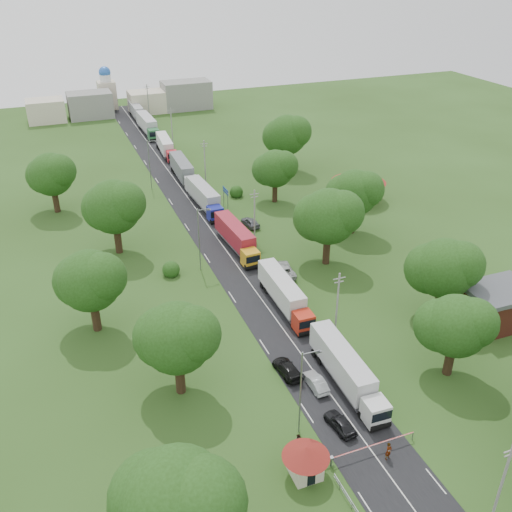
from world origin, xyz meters
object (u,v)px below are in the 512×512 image
truck_0 (346,369)px  car_lane_mid (316,382)px  boom_barrier (361,450)px  pedestrian_near (389,451)px  guard_booth (306,458)px  info_sign (226,194)px  car_lane_front (340,423)px

truck_0 → car_lane_mid: size_ratio=3.49×
boom_barrier → car_lane_mid: 10.30m
car_lane_mid → pedestrian_near: pedestrian_near is taller
guard_booth → info_sign: info_sign is taller
truck_0 → car_lane_front: truck_0 is taller
boom_barrier → info_sign: info_sign is taller
boom_barrier → car_lane_mid: bearing=88.0°
car_lane_front → info_sign: bearing=-104.1°
pedestrian_near → boom_barrier: bearing=132.5°
guard_booth → car_lane_front: size_ratio=1.07×
info_sign → car_lane_mid: (-6.20, -49.71, -2.32)m
info_sign → truck_0: (-2.99, -50.46, -0.88)m
info_sign → truck_0: 50.56m
car_lane_front → pedestrian_near: (2.35, -5.09, 0.28)m
car_lane_front → pedestrian_near: bearing=107.5°
boom_barrier → info_sign: size_ratio=2.25×
car_lane_front → pedestrian_near: size_ratio=2.10×
boom_barrier → pedestrian_near: 2.56m
car_lane_mid → car_lane_front: bearing=85.3°
boom_barrier → pedestrian_near: pedestrian_near is taller
boom_barrier → car_lane_front: size_ratio=2.25×
guard_booth → truck_0: truck_0 is taller
boom_barrier → truck_0: 10.26m
pedestrian_near → info_sign: bearing=65.7°
truck_0 → car_lane_mid: truck_0 is taller
info_sign → truck_0: info_sign is taller
car_lane_front → car_lane_mid: size_ratio=0.99×
info_sign → boom_barrier: bearing=-96.2°
car_lane_mid → info_sign: bearing=-98.0°
car_lane_front → pedestrian_near: pedestrian_near is taller
car_lane_front → boom_barrier: bearing=83.8°
truck_0 → info_sign: bearing=86.6°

